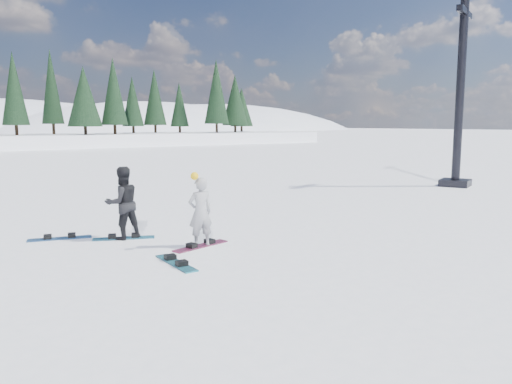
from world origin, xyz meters
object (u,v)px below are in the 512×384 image
(lift_tower, at_px, (459,112))
(snowboarder_man, at_px, (123,203))
(snowboard_loose_a, at_px, (176,263))
(snowboarder_woman, at_px, (200,212))
(snowboard_loose_c, at_px, (60,238))

(lift_tower, xyz_separation_m, snowboarder_man, (-16.24, -1.45, -2.47))
(snowboarder_man, bearing_deg, lift_tower, -177.81)
(snowboarder_man, relative_size, snowboard_loose_a, 1.21)
(snowboarder_woman, distance_m, snowboarder_man, 2.17)
(snowboard_loose_a, height_order, snowboard_loose_c, same)
(snowboarder_woman, xyz_separation_m, snowboard_loose_a, (-1.11, -0.97, -0.81))
(snowboarder_woman, distance_m, snowboard_loose_c, 3.77)
(snowboarder_man, xyz_separation_m, snowboard_loose_c, (-1.32, 0.89, -0.89))
(snowboarder_man, height_order, snowboard_loose_c, snowboarder_man)
(lift_tower, height_order, snowboard_loose_c, lift_tower)
(snowboarder_woman, bearing_deg, snowboarder_man, -53.88)
(snowboarder_woman, xyz_separation_m, snowboarder_man, (-1.19, 1.81, 0.08))
(snowboarder_woman, xyz_separation_m, snowboard_loose_c, (-2.50, 2.70, -0.81))
(lift_tower, relative_size, snowboard_loose_c, 5.53)
(snowboarder_woman, distance_m, snowboard_loose_a, 1.69)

